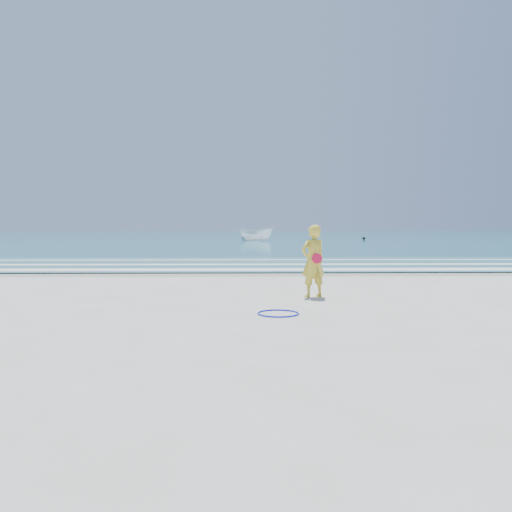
{
  "coord_description": "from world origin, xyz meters",
  "views": [
    {
      "loc": [
        0.38,
        -10.86,
        1.87
      ],
      "look_at": [
        0.71,
        4.0,
        1.0
      ],
      "focal_mm": 35.0,
      "sensor_mm": 36.0,
      "label": 1
    }
  ],
  "objects": [
    {
      "name": "woman",
      "position": [
        2.19,
        2.31,
        0.96
      ],
      "size": [
        0.83,
        0.71,
        1.93
      ],
      "color": "yellow",
      "rests_on": "ground"
    },
    {
      "name": "buoy",
      "position": [
        17.19,
        59.2,
        0.25
      ],
      "size": [
        0.42,
        0.42,
        0.42
      ],
      "primitive_type": "sphere",
      "color": "black",
      "rests_on": "ocean"
    },
    {
      "name": "ground",
      "position": [
        0.0,
        0.0,
        0.0
      ],
      "size": [
        400.0,
        400.0,
        0.0
      ],
      "primitive_type": "plane",
      "color": "silver",
      "rests_on": "ground"
    },
    {
      "name": "shallow",
      "position": [
        0.0,
        14.0,
        0.04
      ],
      "size": [
        400.0,
        10.0,
        0.01
      ],
      "primitive_type": "cube",
      "color": "#59B7AD",
      "rests_on": "ocean"
    },
    {
      "name": "wet_sand",
      "position": [
        0.0,
        9.0,
        0.0
      ],
      "size": [
        400.0,
        2.4,
        0.0
      ],
      "primitive_type": "cube",
      "color": "#B2A893",
      "rests_on": "ground"
    },
    {
      "name": "foam_near",
      "position": [
        0.0,
        10.3,
        0.05
      ],
      "size": [
        400.0,
        1.4,
        0.01
      ],
      "primitive_type": "cube",
      "color": "white",
      "rests_on": "shallow"
    },
    {
      "name": "foam_far",
      "position": [
        0.0,
        16.5,
        0.05
      ],
      "size": [
        400.0,
        0.6,
        0.01
      ],
      "primitive_type": "cube",
      "color": "white",
      "rests_on": "shallow"
    },
    {
      "name": "foam_mid",
      "position": [
        0.0,
        13.2,
        0.05
      ],
      "size": [
        400.0,
        0.9,
        0.01
      ],
      "primitive_type": "cube",
      "color": "white",
      "rests_on": "shallow"
    },
    {
      "name": "hoop",
      "position": [
        1.09,
        -0.26,
        0.02
      ],
      "size": [
        1.18,
        1.18,
        0.03
      ],
      "primitive_type": "torus",
      "rotation": [
        0.0,
        0.0,
        0.41
      ],
      "color": "#0B1CD4",
      "rests_on": "ground"
    },
    {
      "name": "boat",
      "position": [
        1.84,
        54.11,
        0.93
      ],
      "size": [
        4.95,
        3.33,
        1.79
      ],
      "primitive_type": "imported",
      "rotation": [
        0.0,
        0.0,
        1.19
      ],
      "color": "white",
      "rests_on": "ocean"
    },
    {
      "name": "ocean",
      "position": [
        0.0,
        105.0,
        0.02
      ],
      "size": [
        400.0,
        190.0,
        0.04
      ],
      "primitive_type": "cube",
      "color": "#19727F",
      "rests_on": "ground"
    }
  ]
}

